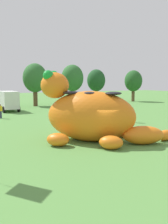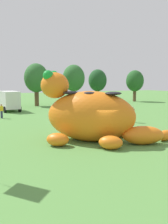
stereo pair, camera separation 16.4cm
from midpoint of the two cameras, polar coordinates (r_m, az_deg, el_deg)
ground_plane at (r=18.32m, az=5.49°, el=-6.96°), size 160.00×160.00×0.00m
giant_inflatable_creature at (r=18.46m, az=1.84°, el=-0.78°), size 9.51×7.66×5.23m
box_truck at (r=39.32m, az=-16.70°, el=2.61°), size 2.39×6.41×2.95m
tree_centre at (r=45.55m, az=-10.69°, el=7.55°), size 4.26×4.26×7.56m
tree_centre_right at (r=48.95m, az=-2.26°, el=7.65°), size 4.28×4.28×7.60m
tree_mid_right at (r=54.46m, az=3.19°, el=7.14°), size 3.92×3.92×6.96m
tree_right at (r=56.24m, az=11.57°, el=6.89°), size 3.83×3.83×6.79m
spectator_by_cars at (r=27.46m, az=11.10°, el=-0.57°), size 0.38×0.26×1.71m
spectator_wandering at (r=31.52m, az=-18.09°, el=0.17°), size 0.38×0.26×1.71m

